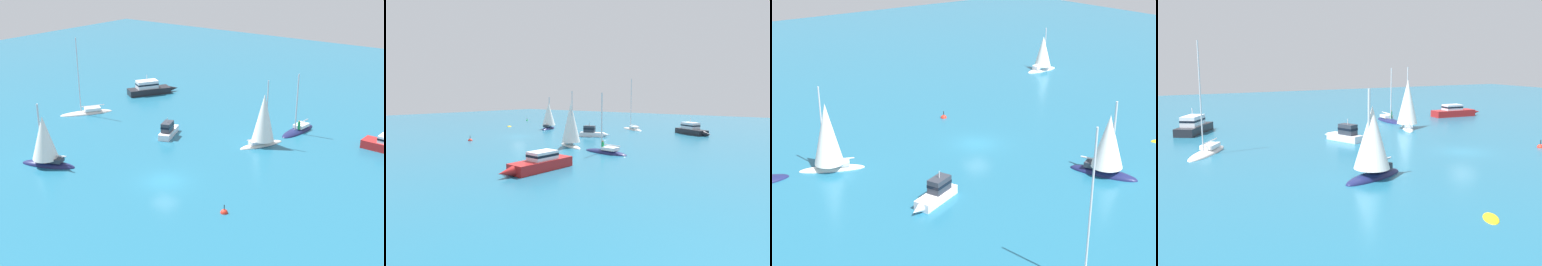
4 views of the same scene
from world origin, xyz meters
The scene contains 10 objects.
ground_plane centered at (0.00, 0.00, 0.00)m, with size 162.61×162.61×0.00m, color #1E607F.
dinghy centered at (-15.22, 10.92, 0.00)m, with size 2.10×1.82×0.35m.
cabin_cruiser centered at (10.47, 7.86, 0.74)m, with size 5.34×2.89×2.49m.
yacht centered at (-4.48, 12.74, 2.47)m, with size 3.88×6.38×7.41m.
yacht_2 centered at (21.33, -4.47, 0.13)m, with size 6.66×2.58×8.05m.
sloop centered at (10.51, 22.59, 0.16)m, with size 7.02×5.43×11.07m.
launch centered at (21.41, -16.51, 0.73)m, with size 2.49×8.53×1.85m.
motor_cruiser centered at (23.26, 21.95, 0.87)m, with size 7.84×5.56×3.10m.
sloop_1 centered at (14.55, -3.12, 3.01)m, with size 5.85×3.78×8.22m.
mooring_buoy centered at (-1.93, -8.46, 0.00)m, with size 0.69×0.69×1.14m.
Camera 4 is at (-33.88, 29.37, 9.29)m, focal length 42.40 mm.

